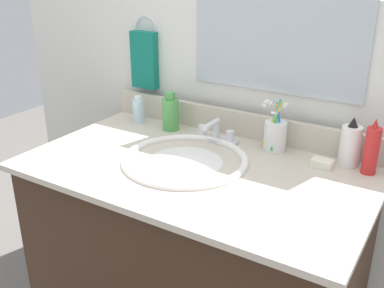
{
  "coord_description": "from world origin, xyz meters",
  "views": [
    {
      "loc": [
        0.65,
        -1.07,
        1.41
      ],
      "look_at": [
        -0.01,
        0.0,
        0.89
      ],
      "focal_mm": 42.17,
      "sensor_mm": 36.0,
      "label": 1
    }
  ],
  "objects_px": {
    "bottle_lotion_white": "(350,145)",
    "bottle_toner_green": "(171,113)",
    "bottle_spray_red": "(371,150)",
    "hand_towel": "(144,60)",
    "cup_white_ceramic": "(275,135)",
    "faucet": "(215,134)",
    "bottle_gel_clear": "(139,110)",
    "soap_bar": "(322,163)"
  },
  "relations": [
    {
      "from": "bottle_lotion_white",
      "to": "bottle_toner_green",
      "type": "distance_m",
      "value": 0.64
    },
    {
      "from": "bottle_spray_red",
      "to": "hand_towel",
      "type": "bearing_deg",
      "value": 174.01
    },
    {
      "from": "bottle_lotion_white",
      "to": "cup_white_ceramic",
      "type": "distance_m",
      "value": 0.24
    },
    {
      "from": "bottle_lotion_white",
      "to": "faucet",
      "type": "bearing_deg",
      "value": -173.64
    },
    {
      "from": "bottle_lotion_white",
      "to": "cup_white_ceramic",
      "type": "bearing_deg",
      "value": -175.98
    },
    {
      "from": "bottle_gel_clear",
      "to": "soap_bar",
      "type": "bearing_deg",
      "value": -2.22
    },
    {
      "from": "bottle_spray_red",
      "to": "cup_white_ceramic",
      "type": "xyz_separation_m",
      "value": [
        -0.3,
        0.01,
        -0.02
      ]
    },
    {
      "from": "bottle_gel_clear",
      "to": "soap_bar",
      "type": "height_order",
      "value": "bottle_gel_clear"
    },
    {
      "from": "bottle_gel_clear",
      "to": "bottle_lotion_white",
      "type": "bearing_deg",
      "value": 2.12
    },
    {
      "from": "bottle_gel_clear",
      "to": "soap_bar",
      "type": "distance_m",
      "value": 0.73
    },
    {
      "from": "bottle_lotion_white",
      "to": "bottle_gel_clear",
      "type": "xyz_separation_m",
      "value": [
        -0.79,
        -0.03,
        -0.02
      ]
    },
    {
      "from": "bottle_spray_red",
      "to": "faucet",
      "type": "bearing_deg",
      "value": -177.37
    },
    {
      "from": "bottle_spray_red",
      "to": "soap_bar",
      "type": "relative_size",
      "value": 2.67
    },
    {
      "from": "soap_bar",
      "to": "bottle_toner_green",
      "type": "bearing_deg",
      "value": 177.37
    },
    {
      "from": "bottle_toner_green",
      "to": "cup_white_ceramic",
      "type": "distance_m",
      "value": 0.4
    },
    {
      "from": "faucet",
      "to": "soap_bar",
      "type": "relative_size",
      "value": 2.5
    },
    {
      "from": "hand_towel",
      "to": "soap_bar",
      "type": "distance_m",
      "value": 0.8
    },
    {
      "from": "bottle_gel_clear",
      "to": "cup_white_ceramic",
      "type": "xyz_separation_m",
      "value": [
        0.55,
        0.01,
        0.01
      ]
    },
    {
      "from": "bottle_gel_clear",
      "to": "cup_white_ceramic",
      "type": "height_order",
      "value": "cup_white_ceramic"
    },
    {
      "from": "hand_towel",
      "to": "cup_white_ceramic",
      "type": "bearing_deg",
      "value": -8.13
    },
    {
      "from": "faucet",
      "to": "bottle_gel_clear",
      "type": "relative_size",
      "value": 1.51
    },
    {
      "from": "bottle_spray_red",
      "to": "cup_white_ceramic",
      "type": "bearing_deg",
      "value": 178.24
    },
    {
      "from": "bottle_toner_green",
      "to": "bottle_gel_clear",
      "type": "distance_m",
      "value": 0.15
    },
    {
      "from": "bottle_toner_green",
      "to": "soap_bar",
      "type": "bearing_deg",
      "value": -2.63
    },
    {
      "from": "bottle_gel_clear",
      "to": "cup_white_ceramic",
      "type": "distance_m",
      "value": 0.55
    },
    {
      "from": "faucet",
      "to": "bottle_toner_green",
      "type": "distance_m",
      "value": 0.2
    },
    {
      "from": "hand_towel",
      "to": "cup_white_ceramic",
      "type": "relative_size",
      "value": 1.23
    },
    {
      "from": "faucet",
      "to": "bottle_gel_clear",
      "type": "height_order",
      "value": "bottle_gel_clear"
    },
    {
      "from": "bottle_gel_clear",
      "to": "faucet",
      "type": "bearing_deg",
      "value": -3.27
    },
    {
      "from": "bottle_toner_green",
      "to": "soap_bar",
      "type": "xyz_separation_m",
      "value": [
        0.57,
        -0.03,
        -0.05
      ]
    },
    {
      "from": "hand_towel",
      "to": "faucet",
      "type": "height_order",
      "value": "hand_towel"
    },
    {
      "from": "soap_bar",
      "to": "bottle_lotion_white",
      "type": "bearing_deg",
      "value": 42.23
    },
    {
      "from": "cup_white_ceramic",
      "to": "soap_bar",
      "type": "distance_m",
      "value": 0.18
    },
    {
      "from": "hand_towel",
      "to": "soap_bar",
      "type": "bearing_deg",
      "value": -9.31
    },
    {
      "from": "faucet",
      "to": "bottle_lotion_white",
      "type": "bearing_deg",
      "value": 6.36
    },
    {
      "from": "bottle_spray_red",
      "to": "bottle_lotion_white",
      "type": "relative_size",
      "value": 1.1
    },
    {
      "from": "bottle_lotion_white",
      "to": "soap_bar",
      "type": "height_order",
      "value": "bottle_lotion_white"
    },
    {
      "from": "cup_white_ceramic",
      "to": "bottle_toner_green",
      "type": "bearing_deg",
      "value": -177.97
    },
    {
      "from": "bottle_spray_red",
      "to": "bottle_gel_clear",
      "type": "height_order",
      "value": "bottle_spray_red"
    },
    {
      "from": "bottle_toner_green",
      "to": "faucet",
      "type": "bearing_deg",
      "value": -5.26
    },
    {
      "from": "faucet",
      "to": "bottle_gel_clear",
      "type": "distance_m",
      "value": 0.35
    },
    {
      "from": "bottle_spray_red",
      "to": "bottle_gel_clear",
      "type": "relative_size",
      "value": 1.62
    }
  ]
}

